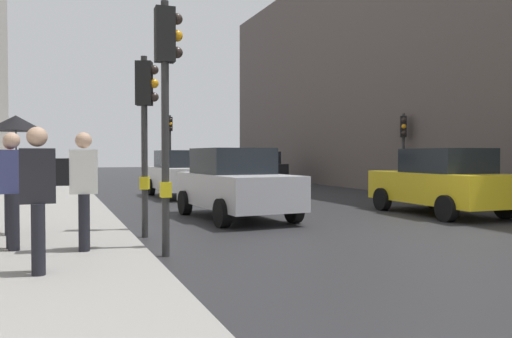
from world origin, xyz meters
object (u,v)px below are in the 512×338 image
Objects in this scene: pedestrian_with_grey_backpack at (9,183)px; pedestrian_in_dark_coat at (38,193)px; car_silver_hatchback at (235,183)px; car_yellow_taxi at (441,182)px; pedestrian_with_umbrella at (14,141)px; pedestrian_with_black_backpack at (81,184)px; car_dark_suv at (259,168)px; car_blue_van at (202,165)px; traffic_light_mid_street at (403,139)px; car_white_compact at (181,174)px; traffic_light_near_right at (146,113)px; traffic_light_far_median at (170,136)px; traffic_light_near_left at (167,81)px.

pedestrian_with_grey_backpack and pedestrian_in_dark_coat have the same top height.
pedestrian_in_dark_coat reaches higher than car_silver_hatchback.
car_yellow_taxi is 10.33m from pedestrian_with_umbrella.
pedestrian_with_black_backpack and pedestrian_with_grey_backpack have the same top height.
car_dark_suv is at bearing 57.69° from pedestrian_with_grey_backpack.
pedestrian_with_umbrella is (-10.73, -26.61, 0.96)m from car_blue_van.
traffic_light_mid_street is at bearing 37.96° from pedestrian_in_dark_coat.
car_white_compact is 11.71m from pedestrian_with_grey_backpack.
traffic_light_mid_street reaches higher than pedestrian_with_umbrella.
pedestrian_with_umbrella is (-10.97, -15.68, 0.96)m from car_dark_suv.
car_yellow_taxi is 2.40× the size of pedestrian_with_grey_backpack.
traffic_light_mid_street is 0.75× the size of car_silver_hatchback.
traffic_light_mid_street is at bearing 31.59° from traffic_light_near_right.
traffic_light_near_right reaches higher than pedestrian_with_black_backpack.
car_blue_van is at bearing 76.60° from car_silver_hatchback.
pedestrian_with_umbrella is at bearing 91.01° from pedestrian_with_grey_backpack.
pedestrian_with_umbrella is 2.40m from pedestrian_with_black_backpack.
car_silver_hatchback is 2.44× the size of pedestrian_with_black_backpack.
pedestrian_with_umbrella is 1.21× the size of pedestrian_with_black_backpack.
car_white_compact is at bearing -99.86° from traffic_light_far_median.
pedestrian_with_umbrella is (-13.55, -6.73, -0.39)m from traffic_light_mid_street.
traffic_light_near_right is 1.97× the size of pedestrian_with_black_backpack.
traffic_light_near_left is at bearing -159.55° from car_yellow_taxi.
car_silver_hatchback is 2.44× the size of pedestrian_in_dark_coat.
car_white_compact is 9.63m from car_yellow_taxi.
car_dark_suv is (0.71, 14.90, 0.00)m from car_yellow_taxi.
traffic_light_near_left is at bearing -6.09° from pedestrian_with_black_backpack.
traffic_light_far_median is 0.92× the size of car_dark_suv.
car_yellow_taxi is at bearing 13.23° from pedestrian_with_grey_backpack.
car_white_compact is at bearing 60.20° from pedestrian_with_umbrella.
pedestrian_with_umbrella reaches higher than car_silver_hatchback.
traffic_light_far_median is 6.38m from car_dark_suv.
traffic_light_near_right is 0.82× the size of car_blue_van.
car_white_compact is 1.98× the size of pedestrian_with_umbrella.
car_yellow_taxi is at bearing -91.05° from car_blue_van.
pedestrian_with_grey_backpack is at bearing -107.81° from traffic_light_far_median.
traffic_light_near_left is 0.94× the size of car_white_compact.
traffic_light_near_left reaches higher than traffic_light_mid_street.
car_dark_suv is at bearing 65.95° from car_silver_hatchback.
pedestrian_with_black_backpack is at bearing -144.94° from traffic_light_mid_street.
pedestrian_with_grey_backpack is (-10.23, -2.40, 0.29)m from car_yellow_taxi.
traffic_light_mid_street is 15.14m from pedestrian_with_umbrella.
traffic_light_near_left is (-4.80, -22.59, 0.01)m from traffic_light_far_median.
traffic_light_far_median reaches higher than car_yellow_taxi.
traffic_light_near_left reaches higher than traffic_light_far_median.
car_dark_suv is 1.00× the size of car_silver_hatchback.
car_yellow_taxi is 5.53m from car_silver_hatchback.
traffic_light_far_median is (-6.45, 13.67, 0.50)m from traffic_light_mid_street.
car_dark_suv is 2.43× the size of pedestrian_with_black_backpack.
traffic_light_near_left reaches higher than car_blue_van.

